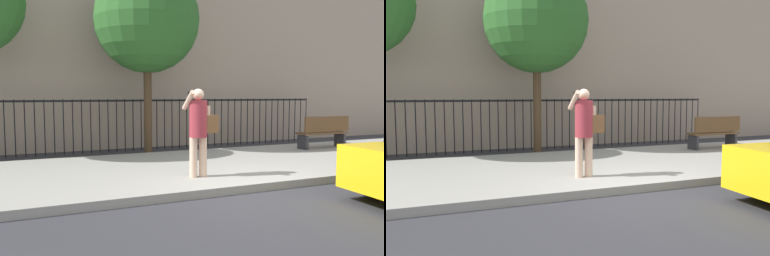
% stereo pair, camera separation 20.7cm
% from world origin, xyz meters
% --- Properties ---
extents(ground_plane, '(60.00, 60.00, 0.00)m').
position_xyz_m(ground_plane, '(0.00, 0.00, 0.00)').
color(ground_plane, '#333338').
extents(sidewalk, '(28.00, 4.40, 0.15)m').
position_xyz_m(sidewalk, '(0.00, 2.20, 0.07)').
color(sidewalk, '#9E9B93').
rests_on(sidewalk, ground).
extents(building_facade, '(28.00, 4.00, 9.71)m').
position_xyz_m(building_facade, '(0.00, 8.50, 4.85)').
color(building_facade, tan).
rests_on(building_facade, ground).
extents(iron_fence, '(12.03, 0.04, 1.60)m').
position_xyz_m(iron_fence, '(0.00, 5.90, 1.02)').
color(iron_fence, black).
rests_on(iron_fence, ground).
extents(pedestrian_on_phone, '(0.65, 0.49, 1.69)m').
position_xyz_m(pedestrian_on_phone, '(-0.64, 0.98, 1.13)').
color(pedestrian_on_phone, beige).
rests_on(pedestrian_on_phone, sidewalk).
extents(street_bench, '(1.60, 0.45, 0.95)m').
position_xyz_m(street_bench, '(4.40, 3.16, 0.65)').
color(street_bench, brown).
rests_on(street_bench, sidewalk).
extents(street_tree_near, '(2.95, 2.95, 5.29)m').
position_xyz_m(street_tree_near, '(-0.47, 4.89, 3.80)').
color(street_tree_near, '#4C3823').
rests_on(street_tree_near, ground).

